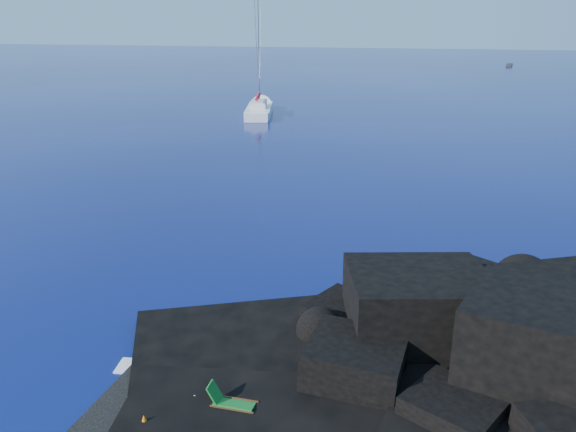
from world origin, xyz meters
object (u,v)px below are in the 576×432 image
marker_cone (144,422)px  sunbather (180,397)px  deck_chair (234,399)px  distant_boat_a (509,66)px  sailboat (259,115)px

marker_cone → sunbather: bearing=67.5°
deck_chair → marker_cone: size_ratio=2.90×
deck_chair → distant_boat_a: bearing=80.2°
distant_boat_a → marker_cone: bearing=-90.4°
sailboat → distant_boat_a: sailboat is taller
sunbather → distant_boat_a: (30.88, 131.02, -0.52)m
sailboat → deck_chair: size_ratio=10.39×
sunbather → marker_cone: 1.46m
sailboat → marker_cone: 55.63m
sailboat → deck_chair: (12.54, -53.49, 0.83)m
deck_chair → sunbather: 1.81m
marker_cone → deck_chair: bearing=27.1°
marker_cone → distant_boat_a: (31.44, 132.37, -0.59)m
sailboat → deck_chair: 54.95m
sunbather → marker_cone: marker_cone is taller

